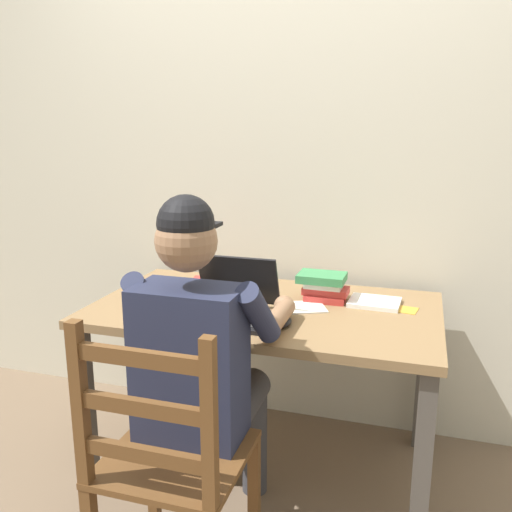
# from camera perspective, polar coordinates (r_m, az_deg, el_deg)

# --- Properties ---
(ground_plane) EXTENTS (8.00, 8.00, 0.00)m
(ground_plane) POSITION_cam_1_polar(r_m,az_deg,el_deg) (2.57, 0.89, -20.95)
(ground_plane) COLOR brown
(back_wall) EXTENTS (6.00, 0.04, 2.60)m
(back_wall) POSITION_cam_1_polar(r_m,az_deg,el_deg) (2.59, 4.02, 10.08)
(back_wall) COLOR beige
(back_wall) RESTS_ON ground
(desk) EXTENTS (1.40, 0.80, 0.73)m
(desk) POSITION_cam_1_polar(r_m,az_deg,el_deg) (2.27, 0.95, -7.45)
(desk) COLOR olive
(desk) RESTS_ON ground
(seated_person) EXTENTS (0.50, 0.60, 1.26)m
(seated_person) POSITION_cam_1_polar(r_m,az_deg,el_deg) (1.86, -5.58, -10.61)
(seated_person) COLOR #232842
(seated_person) RESTS_ON ground
(wooden_chair) EXTENTS (0.42, 0.42, 0.95)m
(wooden_chair) POSITION_cam_1_polar(r_m,az_deg,el_deg) (1.74, -9.18, -20.94)
(wooden_chair) COLOR brown
(wooden_chair) RESTS_ON ground
(laptop) EXTENTS (0.33, 0.32, 0.22)m
(laptop) POSITION_cam_1_polar(r_m,az_deg,el_deg) (2.11, -2.67, -4.90)
(laptop) COLOR black
(laptop) RESTS_ON desk
(computer_mouse) EXTENTS (0.06, 0.10, 0.03)m
(computer_mouse) POSITION_cam_1_polar(r_m,az_deg,el_deg) (2.01, 2.88, -6.92)
(computer_mouse) COLOR black
(computer_mouse) RESTS_ON desk
(coffee_mug_white) EXTENTS (0.11, 0.07, 0.09)m
(coffee_mug_white) POSITION_cam_1_polar(r_m,az_deg,el_deg) (2.14, -11.01, -5.07)
(coffee_mug_white) COLOR white
(coffee_mug_white) RESTS_ON desk
(coffee_mug_dark) EXTENTS (0.12, 0.08, 0.09)m
(coffee_mug_dark) POSITION_cam_1_polar(r_m,az_deg,el_deg) (2.34, -10.64, -3.54)
(coffee_mug_dark) COLOR #2D384C
(coffee_mug_dark) RESTS_ON desk
(book_stack_main) EXTENTS (0.21, 0.14, 0.12)m
(book_stack_main) POSITION_cam_1_polar(r_m,az_deg,el_deg) (2.30, 7.15, -3.16)
(book_stack_main) COLOR #BC332D
(book_stack_main) RESTS_ON desk
(book_stack_side) EXTENTS (0.19, 0.15, 0.04)m
(book_stack_side) POSITION_cam_1_polar(r_m,az_deg,el_deg) (2.47, -4.83, -2.99)
(book_stack_side) COLOR #2D5B9E
(book_stack_side) RESTS_ON desk
(paper_pile_near_laptop) EXTENTS (0.21, 0.18, 0.02)m
(paper_pile_near_laptop) POSITION_cam_1_polar(r_m,az_deg,el_deg) (2.30, 12.36, -4.79)
(paper_pile_near_laptop) COLOR white
(paper_pile_near_laptop) RESTS_ON desk
(paper_pile_back_corner) EXTENTS (0.23, 0.21, 0.01)m
(paper_pile_back_corner) POSITION_cam_1_polar(r_m,az_deg,el_deg) (2.22, 4.82, -5.39)
(paper_pile_back_corner) COLOR silver
(paper_pile_back_corner) RESTS_ON desk
(landscape_photo_print) EXTENTS (0.14, 0.11, 0.00)m
(landscape_photo_print) POSITION_cam_1_polar(r_m,az_deg,el_deg) (2.27, 14.98, -5.41)
(landscape_photo_print) COLOR gold
(landscape_photo_print) RESTS_ON desk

